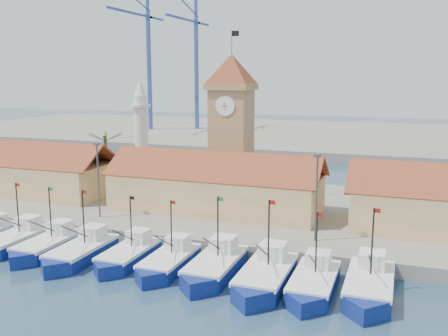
% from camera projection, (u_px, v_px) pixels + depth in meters
% --- Properties ---
extents(ground, '(400.00, 400.00, 0.00)m').
position_uv_depth(ground, '(138.00, 279.00, 45.50)').
color(ground, '#1B324A').
rests_on(ground, ground).
extents(quay, '(140.00, 32.00, 1.50)m').
position_uv_depth(quay, '(226.00, 208.00, 67.57)').
color(quay, gray).
rests_on(quay, ground).
extents(terminal, '(240.00, 80.00, 2.00)m').
position_uv_depth(terminal, '(324.00, 136.00, 147.08)').
color(terminal, gray).
rests_on(terminal, ground).
extents(boat_1, '(3.59, 9.84, 7.45)m').
position_uv_depth(boat_1, '(14.00, 241.00, 53.64)').
color(boat_1, navy).
rests_on(boat_1, ground).
extents(boat_2, '(3.54, 9.70, 7.34)m').
position_uv_depth(boat_2, '(47.00, 247.00, 52.05)').
color(boat_2, navy).
rests_on(boat_2, ground).
extents(boat_3, '(3.63, 9.94, 7.52)m').
position_uv_depth(boat_3, '(80.00, 253.00, 49.96)').
color(boat_3, navy).
rests_on(boat_3, ground).
extents(boat_4, '(3.41, 9.34, 7.06)m').
position_uv_depth(boat_4, '(128.00, 256.00, 49.32)').
color(boat_4, navy).
rests_on(boat_4, ground).
extents(boat_5, '(3.42, 9.37, 7.09)m').
position_uv_depth(boat_5, '(168.00, 263.00, 47.48)').
color(boat_5, navy).
rests_on(boat_5, ground).
extents(boat_6, '(3.76, 10.31, 7.80)m').
position_uv_depth(boat_6, '(214.00, 268.00, 46.07)').
color(boat_6, navy).
rests_on(boat_6, ground).
extents(boat_7, '(3.92, 10.73, 8.12)m').
position_uv_depth(boat_7, '(265.00, 278.00, 43.70)').
color(boat_7, navy).
rests_on(boat_7, ground).
extents(boat_8, '(3.54, 9.71, 7.35)m').
position_uv_depth(boat_8, '(313.00, 285.00, 42.48)').
color(boat_8, navy).
rests_on(boat_8, ground).
extents(boat_9, '(3.81, 10.44, 7.90)m').
position_uv_depth(boat_9, '(369.00, 288.00, 41.76)').
color(boat_9, navy).
rests_on(boat_9, ground).
extents(hall_left, '(31.20, 10.13, 7.61)m').
position_uv_depth(hall_left, '(15.00, 174.00, 73.98)').
color(hall_left, '#E7BD7F').
rests_on(hall_left, quay).
extents(hall_center, '(27.04, 10.13, 7.61)m').
position_uv_depth(hall_center, '(216.00, 191.00, 63.29)').
color(hall_center, '#E7BD7F').
rests_on(hall_center, quay).
extents(clock_tower, '(5.80, 5.80, 22.70)m').
position_uv_depth(clock_tower, '(232.00, 124.00, 67.40)').
color(clock_tower, '#A47854').
rests_on(clock_tower, quay).
extents(minaret, '(3.00, 3.00, 16.30)m').
position_uv_depth(minaret, '(141.00, 134.00, 74.67)').
color(minaret, silver).
rests_on(minaret, quay).
extents(palm_tree, '(5.60, 5.03, 8.39)m').
position_uv_depth(palm_tree, '(106.00, 157.00, 75.12)').
color(palm_tree, brown).
rests_on(palm_tree, quay).
extents(lamp_posts, '(80.70, 0.25, 9.03)m').
position_uv_depth(lamp_posts, '(195.00, 184.00, 55.27)').
color(lamp_posts, '#3F3F44').
rests_on(lamp_posts, quay).
extents(crane_blue_far, '(1.00, 32.27, 42.22)m').
position_uv_depth(crane_blue_far, '(147.00, 53.00, 151.82)').
color(crane_blue_far, '#2E468D').
rests_on(crane_blue_far, terminal).
extents(crane_blue_near, '(1.00, 30.52, 40.71)m').
position_uv_depth(crane_blue_near, '(195.00, 56.00, 153.28)').
color(crane_blue_near, '#2E468D').
rests_on(crane_blue_near, terminal).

